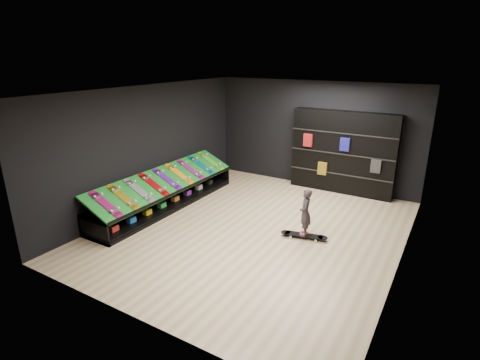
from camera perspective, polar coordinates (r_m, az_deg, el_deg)
The scene contains 20 objects.
floor at distance 8.40m, azimuth 2.26°, elevation -7.42°, with size 6.00×7.00×0.01m, color beige.
ceiling at distance 7.57m, azimuth 2.55°, elevation 13.42°, with size 6.00×7.00×0.01m, color white.
wall_back at distance 10.97m, azimuth 11.19°, elevation 6.82°, with size 6.00×0.02×3.00m, color black.
wall_front at distance 5.24m, azimuth -16.31°, elevation -6.91°, with size 6.00×0.02×3.00m, color black.
wall_left at distance 9.59m, azimuth -13.63°, elevation 4.95°, with size 0.02×7.00×3.00m, color black.
wall_right at distance 7.02m, azimuth 24.47°, elevation -1.27°, with size 0.02×7.00×3.00m, color black.
display_rack at distance 9.66m, azimuth -11.14°, elevation -2.55°, with size 0.90×4.50×0.50m, color black, non-canonical shape.
turf_ramp at distance 9.48m, azimuth -11.08°, elevation -0.00°, with size 1.00×4.50×0.04m, color #0F651A.
back_shelving at distance 10.62m, azimuth 15.39°, elevation 4.05°, with size 2.82×0.33×2.26m, color black.
floor_skateboard at distance 8.08m, azimuth 9.71°, elevation -8.48°, with size 0.98×0.22×0.09m, color black, non-canonical shape.
child at distance 7.92m, azimuth 9.84°, elevation -6.23°, with size 0.23×0.16×0.60m, color black.
display_board_0 at distance 8.24m, azimuth -19.77°, elevation -3.49°, with size 0.98×0.22×0.09m, color #E5198C, non-canonical shape.
display_board_1 at distance 8.52m, azimuth -17.35°, elevation -2.49°, with size 0.98×0.22×0.09m, color yellow, non-canonical shape.
display_board_2 at distance 8.82m, azimuth -15.09°, elevation -1.55°, with size 0.98×0.22×0.09m, color black, non-canonical shape.
display_board_3 at distance 9.13m, azimuth -12.99°, elevation -0.68°, with size 0.98×0.22×0.09m, color red, non-canonical shape.
display_board_4 at distance 9.46m, azimuth -11.03°, elevation 0.14°, with size 0.98×0.22×0.09m, color purple, non-canonical shape.
display_board_5 at distance 9.80m, azimuth -9.21°, elevation 0.90°, with size 0.98×0.22×0.09m, color orange, non-canonical shape.
display_board_6 at distance 10.15m, azimuth -7.51°, elevation 1.61°, with size 0.98×0.22×0.09m, color #2626BF, non-canonical shape.
display_board_7 at distance 10.51m, azimuth -5.92°, elevation 2.27°, with size 0.98×0.22×0.09m, color #0C8C99, non-canonical shape.
display_board_8 at distance 10.88m, azimuth -4.44°, elevation 2.89°, with size 0.98×0.22×0.09m, color green, non-canonical shape.
Camera 1 is at (3.56, -6.64, 3.70)m, focal length 28.00 mm.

